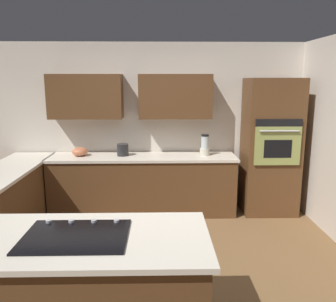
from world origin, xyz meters
name	(u,v)px	position (x,y,z in m)	size (l,w,h in m)	color
ground_plane	(145,271)	(0.00, 0.00, 0.00)	(14.00, 14.00, 0.00)	brown
wall_back	(145,120)	(0.07, -2.05, 1.42)	(6.00, 0.44, 2.60)	silver
lower_cabinets_back	(143,186)	(0.10, -1.72, 0.43)	(2.80, 0.60, 0.86)	brown
countertop_back	(142,157)	(0.10, -1.72, 0.88)	(2.84, 0.64, 0.04)	silver
island_base	(79,294)	(0.45, 1.02, 0.43)	(1.89, 0.84, 0.86)	brown
island_top	(76,239)	(0.45, 1.02, 0.88)	(1.97, 0.92, 0.04)	silver
wall_oven	(270,147)	(-1.85, -1.72, 1.03)	(0.80, 0.66, 2.06)	brown
cooktop	(76,235)	(0.45, 1.02, 0.91)	(0.76, 0.56, 0.03)	black
blender	(205,146)	(-0.85, -1.75, 1.04)	(0.15, 0.15, 0.32)	beige
mixing_bowl	(80,152)	(1.05, -1.75, 0.97)	(0.24, 0.24, 0.13)	#CC724C
kettle	(123,150)	(0.40, -1.75, 0.99)	(0.18, 0.18, 0.18)	#262628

